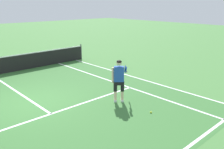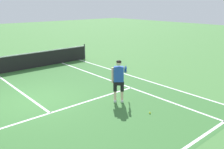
{
  "view_description": "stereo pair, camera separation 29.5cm",
  "coord_description": "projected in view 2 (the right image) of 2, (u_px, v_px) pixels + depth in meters",
  "views": [
    {
      "loc": [
        -3.67,
        -8.73,
        3.81
      ],
      "look_at": [
        2.57,
        -1.97,
        1.05
      ],
      "focal_mm": 38.4,
      "sensor_mm": 36.0,
      "label": 1
    },
    {
      "loc": [
        -3.46,
        -8.93,
        3.81
      ],
      "look_at": [
        2.57,
        -1.97,
        1.05
      ],
      "focal_mm": 38.4,
      "sensor_mm": 36.0,
      "label": 2
    }
  ],
  "objects": [
    {
      "name": "ground_plane",
      "position": [
        33.0,
        101.0,
        9.73
      ],
      "size": [
        80.0,
        80.0,
        0.0
      ],
      "primitive_type": "plane",
      "color": "#477F3D"
    },
    {
      "name": "court_inner_surface",
      "position": [
        38.0,
        105.0,
        9.33
      ],
      "size": [
        10.98,
        11.21,
        0.0
      ],
      "primitive_type": "cube",
      "color": "#387033",
      "rests_on": "ground"
    },
    {
      "name": "line_service",
      "position": [
        50.0,
        113.0,
        8.61
      ],
      "size": [
        8.23,
        0.1,
        0.01
      ],
      "primitive_type": "cube",
      "color": "white",
      "rests_on": "ground"
    },
    {
      "name": "line_centre_service",
      "position": [
        17.0,
        90.0,
        10.93
      ],
      "size": [
        0.1,
        6.4,
        0.01
      ],
      "primitive_type": "cube",
      "color": "white",
      "rests_on": "ground"
    },
    {
      "name": "line_singles_right",
      "position": [
        117.0,
        83.0,
        11.92
      ],
      "size": [
        0.1,
        10.81,
        0.01
      ],
      "primitive_type": "cube",
      "color": "white",
      "rests_on": "ground"
    },
    {
      "name": "line_doubles_right",
      "position": [
        136.0,
        77.0,
        12.78
      ],
      "size": [
        0.1,
        10.81,
        0.01
      ],
      "primitive_type": "cube",
      "color": "white",
      "rests_on": "ground"
    },
    {
      "name": "tennis_player",
      "position": [
        119.0,
        78.0,
        9.36
      ],
      "size": [
        1.14,
        0.79,
        1.71
      ],
      "color": "white",
      "rests_on": "ground"
    },
    {
      "name": "tennis_ball_near_feet",
      "position": [
        150.0,
        113.0,
        8.57
      ],
      "size": [
        0.07,
        0.07,
        0.07
      ],
      "primitive_type": "sphere",
      "color": "#CCE02D",
      "rests_on": "ground"
    }
  ]
}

